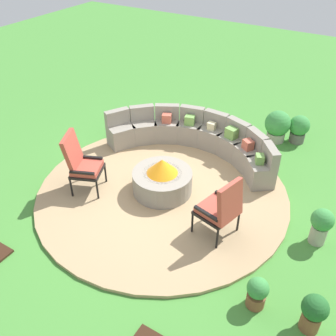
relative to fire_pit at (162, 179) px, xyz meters
name	(u,v)px	position (x,y,z in m)	size (l,w,h in m)	color
ground_plane	(162,193)	(0.00, 0.00, -0.32)	(24.00, 24.00, 0.00)	#478C38
patio_circle	(162,192)	(0.00, 0.00, -0.29)	(4.63, 4.63, 0.06)	tan
fire_pit	(162,179)	(0.00, 0.00, 0.00)	(1.09, 1.09, 0.69)	gray
curved_stone_bench	(196,138)	(-0.11, 1.51, 0.05)	(3.72, 1.52, 0.78)	gray
lounge_chair_front_left	(81,162)	(-1.28, -0.69, 0.32)	(0.73, 0.73, 1.16)	black
lounge_chair_front_right	(221,207)	(1.37, -0.47, 0.29)	(0.70, 0.69, 1.07)	black
potted_plant_0	(314,312)	(3.04, -1.35, 0.01)	(0.33, 0.33, 0.59)	brown
potted_plant_1	(321,224)	(2.76, 0.23, 0.04)	(0.36, 0.36, 0.65)	#A89E8E
potted_plant_2	(299,128)	(1.61, 3.15, 0.02)	(0.45, 0.45, 0.64)	#605B56
potted_plant_3	(278,125)	(1.19, 2.95, 0.06)	(0.57, 0.57, 0.72)	#A89E8E
potted_plant_4	(257,292)	(2.34, -1.39, -0.06)	(0.30, 0.30, 0.49)	brown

